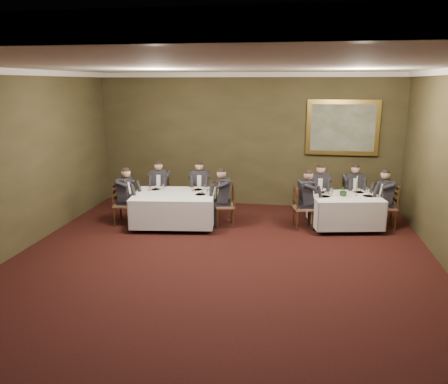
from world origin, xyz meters
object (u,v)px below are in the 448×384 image
(diner_main_backright, at_px, (352,198))
(diner_main_endleft, at_px, (303,207))
(diner_main_endright, at_px, (386,206))
(chair_sec_endright, at_px, (225,214))
(chair_sec_backleft, at_px, (161,202))
(chair_main_backleft, at_px, (319,207))
(diner_main_backleft, at_px, (319,198))
(candlestick, at_px, (356,188))
(chair_main_backright, at_px, (351,206))
(table_second, at_px, (174,207))
(diner_sec_endleft, at_px, (124,204))
(chair_main_endright, at_px, (386,216))
(diner_sec_backleft, at_px, (160,194))
(centerpiece, at_px, (344,190))
(painting, at_px, (343,128))
(diner_sec_backright, at_px, (200,194))
(chair_main_endleft, at_px, (302,216))
(diner_sec_endright, at_px, (225,205))
(chair_sec_endleft, at_px, (124,213))
(chair_sec_backright, at_px, (200,203))
(table_main, at_px, (345,209))

(diner_main_backright, xyz_separation_m, diner_main_endleft, (-1.19, -1.01, 0.00))
(diner_main_endright, xyz_separation_m, chair_sec_endright, (-3.64, -0.46, -0.23))
(chair_sec_backleft, bearing_deg, chair_main_backleft, 177.63)
(chair_main_backleft, distance_m, diner_main_endleft, 0.98)
(diner_main_backleft, distance_m, candlestick, 1.10)
(chair_main_backright, relative_size, diner_main_endleft, 0.74)
(diner_main_endleft, xyz_separation_m, chair_sec_backleft, (-3.57, 0.64, -0.23))
(table_second, relative_size, diner_sec_endleft, 1.51)
(chair_main_endright, relative_size, candlestick, 2.10)
(diner_main_endright, height_order, diner_sec_backleft, same)
(diner_main_backright, relative_size, centerpiece, 4.93)
(table_second, distance_m, painting, 4.71)
(diner_sec_backright, distance_m, painting, 4.00)
(centerpiece, bearing_deg, chair_main_endleft, -170.73)
(chair_main_endright, height_order, chair_sec_backleft, same)
(diner_sec_endright, xyz_separation_m, painting, (2.72, 1.91, 1.62))
(chair_main_endleft, bearing_deg, chair_sec_endleft, -98.41)
(diner_main_backleft, bearing_deg, chair_sec_backright, 1.22)
(chair_main_endleft, height_order, diner_sec_endright, diner_sec_endright)
(diner_sec_backleft, bearing_deg, diner_main_backright, 178.92)
(table_main, height_order, diner_sec_backleft, diner_sec_backleft)
(chair_main_backright, height_order, chair_main_endleft, same)
(table_main, bearing_deg, diner_sec_backleft, 174.33)
(diner_main_backleft, height_order, diner_main_endleft, same)
(diner_main_endleft, relative_size, chair_sec_backleft, 1.35)
(table_second, relative_size, chair_sec_backright, 2.03)
(diner_main_endright, height_order, chair_sec_backleft, diner_main_endright)
(painting, bearing_deg, chair_main_backleft, -120.14)
(chair_main_backright, height_order, diner_sec_backleft, diner_sec_backleft)
(chair_main_endright, xyz_separation_m, diner_sec_backright, (-4.45, 0.39, 0.23))
(diner_main_backleft, relative_size, diner_sec_endright, 1.00)
(table_main, height_order, chair_sec_backleft, chair_sec_backleft)
(chair_sec_endright, height_order, diner_sec_endleft, diner_sec_endleft)
(diner_main_endleft, height_order, chair_sec_backleft, diner_main_endleft)
(table_second, distance_m, diner_main_endright, 4.86)
(chair_main_endright, bearing_deg, diner_main_backright, 42.92)
(diner_main_endleft, distance_m, chair_sec_backleft, 3.63)
(chair_sec_backright, xyz_separation_m, painting, (3.51, 1.04, 1.85))
(diner_sec_backleft, relative_size, diner_sec_endright, 1.00)
(table_second, height_order, chair_sec_backright, chair_sec_backright)
(table_second, relative_size, chair_main_backleft, 2.03)
(diner_main_backright, xyz_separation_m, painting, (-0.25, 0.80, 1.62))
(chair_main_backright, bearing_deg, chair_main_backleft, -1.79)
(chair_sec_endleft, bearing_deg, chair_main_backright, 105.01)
(table_second, xyz_separation_m, diner_sec_endright, (1.16, 0.15, 0.06))
(chair_main_backleft, xyz_separation_m, painting, (0.54, 0.94, 1.85))
(chair_sec_backleft, distance_m, diner_sec_backleft, 0.23)
(chair_sec_backright, bearing_deg, table_main, 161.23)
(chair_main_backright, relative_size, diner_main_endright, 0.74)
(chair_main_backright, bearing_deg, chair_sec_backright, -8.78)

